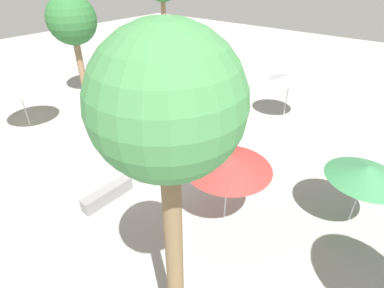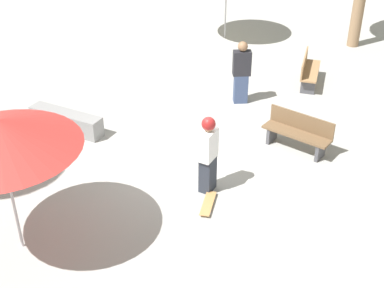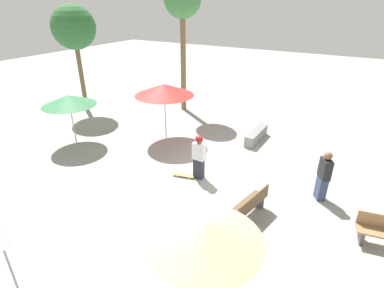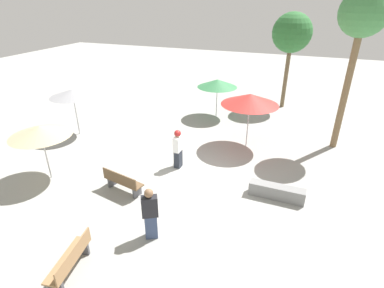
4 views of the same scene
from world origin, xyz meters
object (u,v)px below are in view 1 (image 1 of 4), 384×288
Objects in this scene: shade_umbrella_red at (229,161)px; palm_tree_right at (168,118)px; shade_umbrella_grey at (290,78)px; shade_umbrella_cream at (18,86)px; bench_near at (116,108)px; skater_main at (196,139)px; shade_umbrella_tan at (210,74)px; palm_tree_center_left at (72,21)px; bystander_watching at (118,120)px; bench_far at (174,123)px; shade_umbrella_green at (367,172)px; skateboard at (208,157)px; concrete_ledge at (108,194)px.

palm_tree_right reaches higher than shade_umbrella_red.
shade_umbrella_cream is at bearing 43.75° from shade_umbrella_grey.
skater_main is at bearing -14.49° from bench_near.
shade_umbrella_cream reaches higher than shade_umbrella_grey.
shade_umbrella_tan is 0.38× the size of palm_tree_center_left.
bench_far is at bearing 110.99° from bystander_watching.
shade_umbrella_tan is 0.33× the size of palm_tree_right.
bystander_watching is (1.49, 5.30, -1.18)m from shade_umbrella_tan.
shade_umbrella_red is at bearing -175.53° from shade_umbrella_cream.
palm_tree_center_left is at bearing 176.19° from skater_main.
bench_near is at bearing -17.07° from shade_umbrella_red.
shade_umbrella_tan reaches higher than skater_main.
shade_umbrella_red is 11.55m from shade_umbrella_cream.
shade_umbrella_cream reaches higher than shade_umbrella_green.
skater_main is at bearing -37.13° from shade_umbrella_red.
shade_umbrella_cream is at bearing -134.91° from bench_near.
shade_umbrella_red is 7.35m from bystander_watching.
palm_tree_center_left is at bearing -138.25° from bystander_watching.
palm_tree_right reaches higher than skateboard.
shade_umbrella_cream is at bearing 4.47° from shade_umbrella_red.
bystander_watching is (-1.90, 1.34, 0.43)m from bench_near.
bystander_watching is at bearing 5.90° from shade_umbrella_green.
palm_tree_right reaches higher than shade_umbrella_green.
shade_umbrella_tan is at bearing -50.32° from shade_umbrella_red.
shade_umbrella_tan is (1.81, -8.57, 1.78)m from concrete_ledge.
shade_umbrella_grey is (-0.78, -5.94, 2.15)m from skateboard.
palm_tree_center_left is (3.71, -0.55, 4.05)m from bench_near.
bench_far is 8.35m from palm_tree_center_left.
bench_far reaches higher than skateboard.
bench_near is 9.38m from shade_umbrella_grey.
bench_far is at bearing -178.67° from palm_tree_center_left.
palm_tree_center_left is at bearing -30.07° from concrete_ledge.
bystander_watching is (4.05, 0.86, -0.06)m from skater_main.
concrete_ledge is 1.14× the size of bystander_watching.
bench_near is at bearing -124.95° from shade_umbrella_cream.
shade_umbrella_green is (-3.26, -2.48, -0.32)m from shade_umbrella_red.
skater_main is 0.74× the size of shade_umbrella_green.
shade_umbrella_tan is at bearing 112.83° from skateboard.
skateboard is at bearing 73.98° from bystander_watching.
palm_tree_center_left is (1.16, -4.20, 2.30)m from shade_umbrella_cream.
palm_tree_right is (-5.19, 2.09, 5.48)m from concrete_ledge.
palm_tree_right reaches higher than concrete_ledge.
skateboard is 0.36× the size of shade_umbrella_tan.
palm_tree_center_left is at bearing -76.78° from bench_far.
bench_near is 1.00× the size of bench_far.
skateboard is 6.46m from bench_near.
bystander_watching reaches higher than skateboard.
concrete_ledge is at bearing 149.93° from palm_tree_center_left.
palm_tree_center_left is at bearing -14.62° from shade_umbrella_red.
shade_umbrella_grey is 1.40× the size of bystander_watching.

